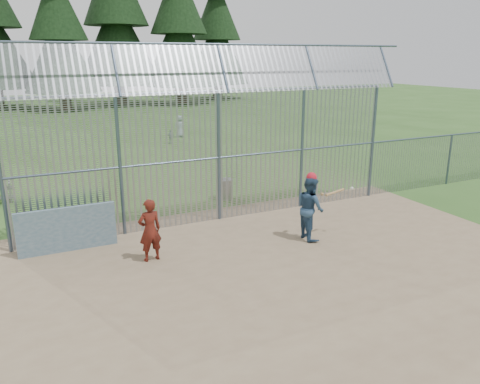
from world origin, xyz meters
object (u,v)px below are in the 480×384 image
dugout_wall (67,229)px  batter (310,208)px  onlooker (150,230)px  trash_can (226,189)px

dugout_wall → batter: batter is taller
batter → onlooker: size_ratio=1.12×
onlooker → trash_can: bearing=-139.6°
dugout_wall → trash_can: (5.66, 2.53, -0.24)m
batter → dugout_wall: bearing=76.9°
onlooker → trash_can: (3.84, 4.06, -0.45)m
batter → trash_can: (-0.59, 4.52, -0.54)m
dugout_wall → batter: bearing=-17.7°
dugout_wall → batter: 6.57m
dugout_wall → trash_can: dugout_wall is taller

